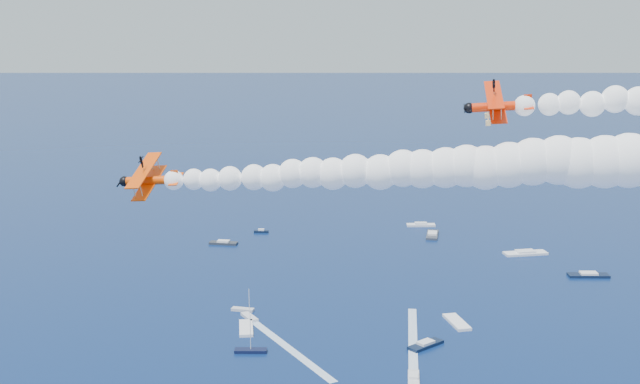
% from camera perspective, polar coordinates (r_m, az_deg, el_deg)
% --- Properties ---
extents(biplane_lead, '(9.92, 11.69, 8.29)m').
position_cam_1_polar(biplane_lead, '(104.10, 11.98, 5.66)').
color(biplane_lead, '#F72B05').
extents(biplane_trail, '(9.69, 11.64, 8.77)m').
position_cam_1_polar(biplane_trail, '(109.57, -11.31, 0.77)').
color(biplane_trail, '#FF4A05').
extents(smoke_trail_trail, '(61.79, 23.89, 10.91)m').
position_cam_1_polar(smoke_trail_trail, '(101.99, 4.68, 1.45)').
color(smoke_trail_trail, white).
extents(spectator_boats, '(200.86, 160.92, 0.70)m').
position_cam_1_polar(spectator_boats, '(213.53, 11.63, -7.96)').
color(spectator_boats, silver).
rests_on(spectator_boats, ground).
extents(boat_wakes, '(43.85, 47.84, 0.04)m').
position_cam_1_polar(boat_wakes, '(191.89, 2.23, -10.17)').
color(boat_wakes, white).
rests_on(boat_wakes, ground).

